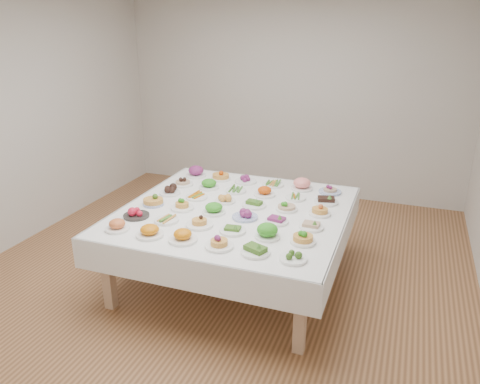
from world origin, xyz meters
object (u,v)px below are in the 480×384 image
(dish_18, at_px, (170,190))
(dish_35, at_px, (330,188))
(dish_0, at_px, (117,225))
(display_table, at_px, (235,216))

(dish_18, relative_size, dish_35, 0.97)
(dish_0, relative_size, dish_18, 0.92)
(display_table, xyz_separation_m, dish_35, (0.78, 0.78, 0.12))
(dish_0, height_order, dish_35, dish_35)
(dish_35, bearing_deg, dish_18, -158.53)
(dish_18, distance_m, dish_35, 1.69)
(dish_35, bearing_deg, dish_0, -135.06)
(dish_0, bearing_deg, dish_35, 44.94)
(display_table, relative_size, dish_35, 9.14)
(dish_18, bearing_deg, dish_0, -90.08)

